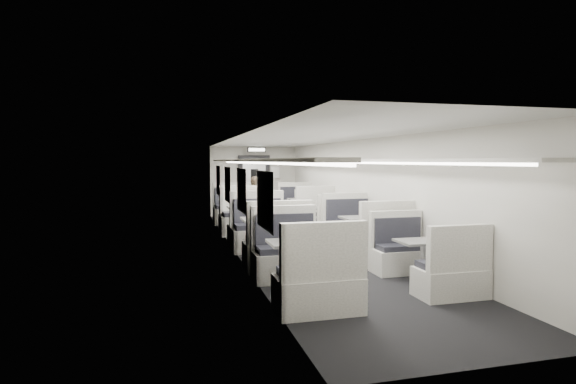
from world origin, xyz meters
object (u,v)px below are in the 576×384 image
booth_right_b (325,221)px  passenger (257,204)px  booth_left_d (300,267)px  vestibule_door (254,186)px  exit_sign (257,150)px  booth_right_a (305,212)px  booth_right_d (423,261)px  booth_right_c (364,235)px  booth_left_a (236,213)px  booth_left_c (267,238)px  booth_left_b (248,223)px

booth_right_b → passenger: 1.89m
passenger → booth_left_d: bearing=-112.9°
vestibule_door → exit_sign: size_ratio=3.39×
booth_right_a → booth_right_d: booth_right_a is taller
booth_right_c → exit_sign: 6.88m
booth_left_a → booth_left_d: 6.60m
booth_left_c → passenger: bearing=82.9°
booth_left_c → exit_sign: bearing=81.2°
booth_right_d → vestibule_door: (-1.00, 9.23, 0.69)m
booth_left_b → booth_right_c: 3.02m
booth_left_d → passenger: 5.64m
booth_left_b → booth_left_c: bearing=-90.0°
exit_sign → booth_right_a: bearing=-66.9°
booth_right_a → exit_sign: exit_sign is taller
passenger → booth_left_c: bearing=-115.8°
booth_left_a → vestibule_door: 2.92m
booth_left_b → exit_sign: (1.00, 4.28, 1.86)m
booth_left_b → booth_left_a: bearing=90.0°
booth_left_c → booth_left_d: bearing=-90.0°
booth_right_a → passenger: 1.82m
booth_right_a → booth_right_b: bearing=-90.0°
booth_right_d → exit_sign: 9.01m
booth_left_c → booth_right_a: (2.00, 4.09, -0.00)m
booth_right_b → passenger: bearing=149.4°
booth_right_b → vestibule_door: 4.75m
booth_left_d → booth_left_b: bearing=90.0°
booth_left_a → booth_right_c: size_ratio=1.03×
passenger → booth_right_d: bearing=-92.8°
booth_left_a → booth_right_b: (2.00, -1.92, -0.04)m
booth_right_a → booth_left_c: bearing=-116.0°
booth_right_b → vestibule_door: size_ratio=1.00×
passenger → booth_left_b: bearing=-128.9°
passenger → booth_right_c: bearing=-83.5°
booth_left_c → passenger: passenger is taller
booth_right_c → vestibule_door: (-1.00, 7.03, 0.64)m
exit_sign → booth_right_c: bearing=-81.3°
booth_right_a → booth_right_d: bearing=-90.0°
booth_right_c → exit_sign: size_ratio=3.60×
booth_right_c → booth_right_d: (0.00, -2.20, -0.05)m
booth_right_d → passenger: bearing=105.9°
booth_right_a → exit_sign: 3.16m
booth_left_c → booth_left_d: size_ratio=1.05×
vestibule_door → exit_sign: bearing=-90.0°
booth_right_a → passenger: passenger is taller
vestibule_door → booth_left_c: bearing=-98.2°
booth_right_c → booth_left_b: bearing=131.5°
booth_right_a → booth_right_d: size_ratio=1.18×
vestibule_door → booth_right_b: bearing=-77.7°
booth_right_c → passenger: bearing=115.3°
booth_right_a → booth_right_d: 6.39m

